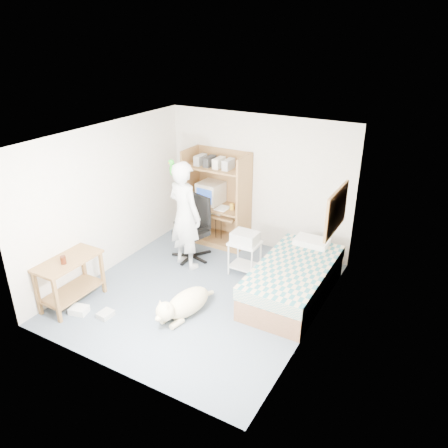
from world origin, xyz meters
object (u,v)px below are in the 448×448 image
Objects in this scene: bed at (293,280)px; office_chair at (194,237)px; person at (185,215)px; computer_hutch at (218,202)px; side_desk at (70,275)px; dog at (184,304)px; printer_cart at (245,253)px.

bed is 1.77× the size of office_chair.
office_chair is 0.62m from person.
computer_hutch is 1.80× the size of side_desk.
person is 1.61× the size of dog.
bed is at bearing -165.08° from person.
person reaches higher than bed.
computer_hutch is at bearing 119.06° from dog.
side_desk is 0.85× the size of dog.
person reaches higher than office_chair.
computer_hutch is at bearing 102.61° from office_chair.
printer_cart is (1.03, 0.23, -0.55)m from person.
dog is at bearing -97.93° from printer_cart.
computer_hutch is 3.08m from side_desk.
side_desk reaches higher than dog.
computer_hutch is 3.02× the size of printer_cart.
side_desk is 0.88× the size of office_chair.
printer_cart reaches higher than dog.
side_desk is 2.07m from person.
person is 3.18× the size of printer_cart.
side_desk reaches higher than printer_cart.
printer_cart is at bearing -151.95° from person.
bed is (2.00, -1.12, -0.53)m from computer_hutch.
office_chair reaches higher than printer_cart.
dog is at bearing -71.12° from computer_hutch.
side_desk is at bearing -95.38° from office_chair.
dog is (-1.19, -1.24, -0.09)m from bed.
person reaches higher than computer_hutch.
bed reaches higher than dog.
computer_hutch is 1.58× the size of office_chair.
computer_hutch is 0.95× the size of person.
bed is 1.71× the size of dog.
printer_cart is (-0.97, 0.25, 0.11)m from bed.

